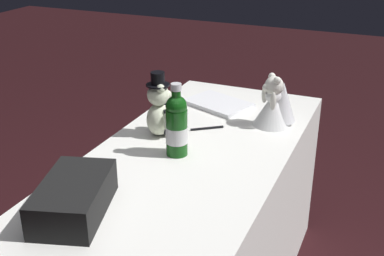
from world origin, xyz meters
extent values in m
cube|color=white|center=(0.00, 0.00, 0.40)|extent=(1.64, 0.74, 0.79)
ellipsoid|color=silver|center=(-0.09, -0.19, 0.86)|extent=(0.11, 0.10, 0.14)
cube|color=black|center=(-0.11, -0.17, 0.86)|extent=(0.10, 0.10, 0.11)
sphere|color=silver|center=(-0.09, -0.19, 0.97)|extent=(0.09, 0.09, 0.09)
sphere|color=silver|center=(-0.12, -0.16, 0.97)|extent=(0.04, 0.04, 0.04)
sphere|color=silver|center=(-0.07, -0.17, 1.01)|extent=(0.04, 0.04, 0.04)
sphere|color=silver|center=(-0.11, -0.22, 1.01)|extent=(0.04, 0.04, 0.04)
ellipsoid|color=silver|center=(-0.06, -0.14, 0.87)|extent=(0.03, 0.03, 0.08)
ellipsoid|color=silver|center=(-0.14, -0.23, 0.87)|extent=(0.03, 0.03, 0.08)
sphere|color=silver|center=(-0.11, -0.13, 0.82)|extent=(0.05, 0.05, 0.05)
sphere|color=silver|center=(-0.15, -0.17, 0.82)|extent=(0.05, 0.05, 0.05)
cylinder|color=black|center=(-0.09, -0.19, 1.02)|extent=(0.10, 0.10, 0.01)
cylinder|color=black|center=(-0.09, -0.19, 1.05)|extent=(0.06, 0.06, 0.05)
cone|color=white|center=(-0.39, 0.22, 0.87)|extent=(0.17, 0.17, 0.15)
ellipsoid|color=white|center=(-0.39, 0.22, 0.93)|extent=(0.08, 0.07, 0.07)
sphere|color=silver|center=(-0.39, 0.22, 0.98)|extent=(0.08, 0.08, 0.08)
sphere|color=silver|center=(-0.36, 0.19, 0.97)|extent=(0.04, 0.04, 0.04)
sphere|color=silver|center=(-0.41, 0.20, 1.01)|extent=(0.03, 0.03, 0.03)
sphere|color=silver|center=(-0.36, 0.24, 1.01)|extent=(0.03, 0.03, 0.03)
ellipsoid|color=silver|center=(-0.41, 0.18, 0.92)|extent=(0.03, 0.03, 0.08)
ellipsoid|color=silver|center=(-0.34, 0.23, 0.92)|extent=(0.03, 0.03, 0.08)
cone|color=white|center=(-0.41, 0.26, 0.90)|extent=(0.18, 0.18, 0.18)
cylinder|color=#104711|center=(0.05, -0.04, 0.89)|extent=(0.08, 0.08, 0.19)
sphere|color=#104711|center=(0.05, -0.04, 1.00)|extent=(0.08, 0.08, 0.08)
cylinder|color=#104711|center=(0.05, -0.04, 1.04)|extent=(0.04, 0.04, 0.07)
cylinder|color=silver|center=(0.05, -0.04, 1.07)|extent=(0.04, 0.04, 0.03)
cylinder|color=silver|center=(0.05, -0.04, 0.88)|extent=(0.09, 0.09, 0.07)
cylinder|color=black|center=(-0.22, -0.02, 0.80)|extent=(0.10, 0.12, 0.01)
cone|color=silver|center=(-0.27, 0.03, 0.80)|extent=(0.02, 0.02, 0.01)
cube|color=black|center=(0.55, -0.16, 0.85)|extent=(0.38, 0.28, 0.11)
cube|color=#B7B7BF|center=(0.53, -0.26, 0.85)|extent=(0.04, 0.02, 0.03)
cube|color=white|center=(-0.51, -0.08, 0.80)|extent=(0.30, 0.36, 0.02)
camera|label=1|loc=(1.64, 0.71, 1.67)|focal=46.50mm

